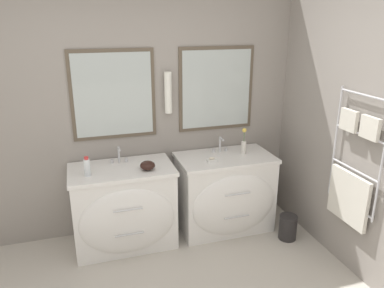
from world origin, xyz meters
name	(u,v)px	position (x,y,z in m)	size (l,w,h in m)	color
wall_back	(132,108)	(0.01, 1.80, 1.31)	(5.01, 0.15, 2.60)	gray
wall_right	(344,121)	(1.73, 0.79, 1.29)	(0.13, 3.65, 2.60)	gray
vanity_left	(124,207)	(-0.16, 1.43, 0.42)	(0.98, 0.64, 0.81)	white
vanity_right	(225,193)	(0.90, 1.43, 0.42)	(0.98, 0.64, 0.81)	white
faucet_left	(119,155)	(-0.16, 1.61, 0.89)	(0.17, 0.11, 0.16)	silver
faucet_right	(220,145)	(0.90, 1.61, 0.89)	(0.17, 0.11, 0.16)	silver
toiletry_bottle	(87,167)	(-0.47, 1.37, 0.90)	(0.06, 0.06, 0.18)	silver
amenity_bowl	(148,165)	(0.07, 1.35, 0.85)	(0.14, 0.14, 0.08)	black
flower_vase	(244,144)	(1.11, 1.48, 0.92)	(0.05, 0.05, 0.28)	silver
soap_dish	(212,160)	(0.71, 1.37, 0.83)	(0.10, 0.07, 0.04)	white
waste_bin	(288,227)	(1.43, 1.04, 0.13)	(0.19, 0.19, 0.26)	#282626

